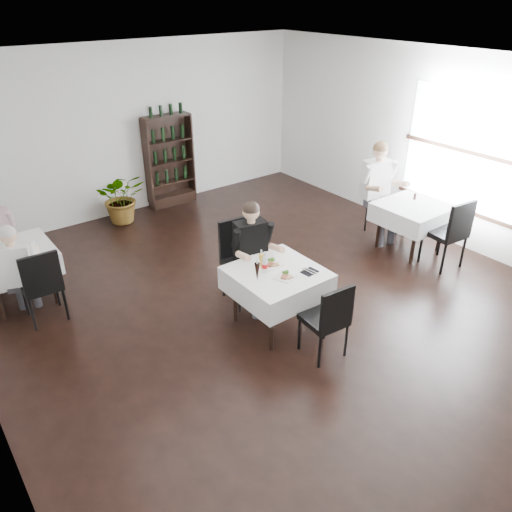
{
  "coord_description": "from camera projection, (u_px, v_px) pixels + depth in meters",
  "views": [
    {
      "loc": [
        -3.62,
        -3.97,
        3.78
      ],
      "look_at": [
        -0.46,
        0.2,
        0.94
      ],
      "focal_mm": 35.0,
      "sensor_mm": 36.0,
      "label": 1
    }
  ],
  "objects": [
    {
      "name": "room_shell",
      "position": [
        298.0,
        209.0,
        5.79
      ],
      "size": [
        9.0,
        9.0,
        9.0
      ],
      "color": "black",
      "rests_on": "ground"
    },
    {
      "name": "window_right",
      "position": [
        469.0,
        155.0,
        7.63
      ],
      "size": [
        0.06,
        2.3,
        1.85
      ],
      "color": "white",
      "rests_on": "room_shell"
    },
    {
      "name": "wine_shelf",
      "position": [
        170.0,
        162.0,
        9.44
      ],
      "size": [
        0.9,
        0.28,
        1.75
      ],
      "color": "black",
      "rests_on": "ground"
    },
    {
      "name": "main_table",
      "position": [
        277.0,
        282.0,
        6.05
      ],
      "size": [
        1.03,
        1.03,
        0.77
      ],
      "color": "black",
      "rests_on": "ground"
    },
    {
      "name": "left_table",
      "position": [
        14.0,
        260.0,
        6.52
      ],
      "size": [
        0.98,
        0.98,
        0.77
      ],
      "color": "black",
      "rests_on": "ground"
    },
    {
      "name": "right_table",
      "position": [
        412.0,
        214.0,
        7.85
      ],
      "size": [
        0.98,
        0.98,
        0.77
      ],
      "color": "black",
      "rests_on": "ground"
    },
    {
      "name": "potted_tree",
      "position": [
        122.0,
        197.0,
        8.88
      ],
      "size": [
        1.02,
        0.95,
        0.93
      ],
      "primitive_type": "imported",
      "rotation": [
        0.0,
        0.0,
        -0.33
      ],
      "color": "#24511B",
      "rests_on": "ground"
    },
    {
      "name": "main_chair_far",
      "position": [
        242.0,
        255.0,
        6.62
      ],
      "size": [
        0.55,
        0.56,
        1.12
      ],
      "color": "black",
      "rests_on": "ground"
    },
    {
      "name": "main_chair_near",
      "position": [
        329.0,
        317.0,
        5.53
      ],
      "size": [
        0.48,
        0.48,
        0.96
      ],
      "color": "black",
      "rests_on": "ground"
    },
    {
      "name": "left_chair_near",
      "position": [
        41.0,
        282.0,
        6.13
      ],
      "size": [
        0.48,
        0.48,
        1.01
      ],
      "color": "black",
      "rests_on": "ground"
    },
    {
      "name": "right_chair_far",
      "position": [
        381.0,
        202.0,
        8.48
      ],
      "size": [
        0.49,
        0.49,
        0.96
      ],
      "color": "black",
      "rests_on": "ground"
    },
    {
      "name": "right_chair_near",
      "position": [
        451.0,
        230.0,
        7.33
      ],
      "size": [
        0.55,
        0.55,
        1.1
      ],
      "color": "black",
      "rests_on": "ground"
    },
    {
      "name": "diner_main",
      "position": [
        254.0,
        248.0,
        6.32
      ],
      "size": [
        0.59,
        0.62,
        1.46
      ],
      "color": "#3B3A41",
      "rests_on": "ground"
    },
    {
      "name": "diner_left_near",
      "position": [
        17.0,
        265.0,
        6.08
      ],
      "size": [
        0.57,
        0.61,
        1.35
      ],
      "color": "#3B3A41",
      "rests_on": "ground"
    },
    {
      "name": "diner_right_far",
      "position": [
        380.0,
        184.0,
        8.09
      ],
      "size": [
        0.67,
        0.7,
        1.63
      ],
      "color": "#3B3A41",
      "rests_on": "ground"
    },
    {
      "name": "plate_far",
      "position": [
        271.0,
        264.0,
        6.09
      ],
      "size": [
        0.25,
        0.25,
        0.07
      ],
      "color": "white",
      "rests_on": "main_table"
    },
    {
      "name": "plate_near",
      "position": [
        286.0,
        276.0,
        5.84
      ],
      "size": [
        0.27,
        0.27,
        0.07
      ],
      "color": "white",
      "rests_on": "main_table"
    },
    {
      "name": "pilsner_dark",
      "position": [
        257.0,
        272.0,
        5.72
      ],
      "size": [
        0.07,
        0.07,
        0.29
      ],
      "color": "black",
      "rests_on": "main_table"
    },
    {
      "name": "pilsner_lager",
      "position": [
        261.0,
        263.0,
        5.9
      ],
      "size": [
        0.07,
        0.07,
        0.3
      ],
      "color": "gold",
      "rests_on": "main_table"
    },
    {
      "name": "coke_bottle",
      "position": [
        265.0,
        264.0,
        5.89
      ],
      "size": [
        0.07,
        0.07,
        0.28
      ],
      "color": "silver",
      "rests_on": "main_table"
    },
    {
      "name": "napkin_cutlery",
      "position": [
        310.0,
        272.0,
        5.95
      ],
      "size": [
        0.21,
        0.21,
        0.02
      ],
      "color": "black",
      "rests_on": "main_table"
    },
    {
      "name": "pepper_mill",
      "position": [
        415.0,
        196.0,
        7.96
      ],
      "size": [
        0.04,
        0.04,
        0.1
      ],
      "primitive_type": "cylinder",
      "rotation": [
        0.0,
        0.0,
        0.08
      ],
      "color": "black",
      "rests_on": "right_table"
    }
  ]
}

